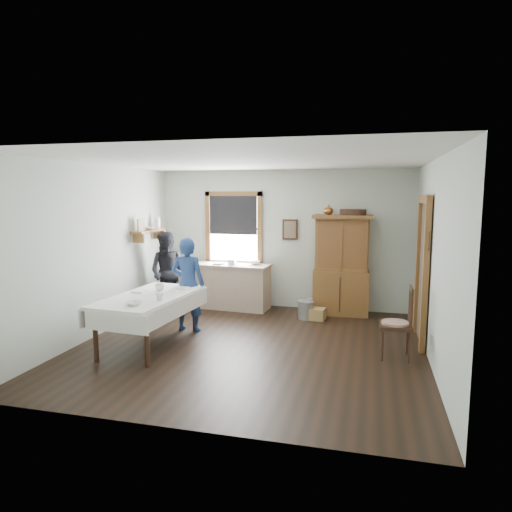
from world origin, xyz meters
name	(u,v)px	position (x,y,z in m)	size (l,w,h in m)	color
room	(250,256)	(0.00, 0.00, 1.35)	(5.01, 5.01, 2.70)	black
window	(234,225)	(-1.00, 2.46, 1.63)	(1.18, 0.07, 1.48)	white
doorway	(423,266)	(2.46, 0.85, 1.16)	(0.09, 1.14, 2.22)	#494134
wall_shelf	(150,230)	(-2.37, 1.54, 1.57)	(0.24, 1.00, 0.44)	brown
framed_picture	(290,230)	(0.15, 2.46, 1.55)	(0.30, 0.04, 0.40)	#381D13
rug_beater	(429,232)	(2.45, 0.30, 1.72)	(0.27, 0.27, 0.01)	black
work_counter	(231,286)	(-0.95, 2.12, 0.44)	(1.54, 0.58, 0.88)	tan
china_hutch	(341,265)	(1.17, 2.19, 0.93)	(1.09, 0.52, 1.85)	brown
dining_table	(150,320)	(-1.46, -0.31, 0.38)	(0.99, 1.88, 0.75)	white
spindle_chair	(396,322)	(2.06, 0.01, 0.50)	(0.46, 0.46, 1.01)	#381D13
pail	(306,310)	(0.59, 1.70, 0.16)	(0.30, 0.30, 0.32)	#A1A4A9
wicker_basket	(315,314)	(0.75, 1.68, 0.11)	(0.36, 0.25, 0.21)	tan
woman_blue	(188,288)	(-1.18, 0.50, 0.72)	(0.52, 0.34, 1.43)	navy
figure_dark	(168,275)	(-2.03, 1.56, 0.71)	(0.69, 0.54, 1.42)	black
table_cup_a	(160,287)	(-1.46, 0.04, 0.81)	(0.13, 0.13, 0.11)	white
table_cup_b	(160,297)	(-1.16, -0.57, 0.80)	(0.10, 0.10, 0.10)	white
table_bowl	(133,303)	(-1.38, -0.91, 0.78)	(0.23, 0.23, 0.06)	white
counter_book	(214,264)	(-1.28, 2.04, 0.89)	(0.16, 0.21, 0.02)	brown
counter_bowl	(255,263)	(-0.49, 2.17, 0.91)	(0.21, 0.21, 0.07)	white
shelf_bowl	(150,228)	(-2.37, 1.55, 1.60)	(0.22, 0.22, 0.05)	white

